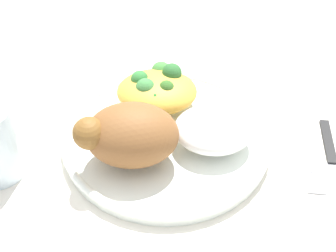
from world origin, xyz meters
TOP-DOWN VIEW (x-y plane):
  - ground_plane at (0.00, 0.00)m, footprint 2.00×2.00m
  - plate at (0.00, 0.00)m, footprint 0.27×0.27m
  - roasted_chicken at (0.04, 0.05)m, footprint 0.12×0.08m
  - rice_pile at (-0.06, 0.02)m, footprint 0.10×0.08m
  - mac_cheese_with_broccoli at (0.01, -0.06)m, footprint 0.11×0.09m
  - fork at (-0.18, 0.02)m, footprint 0.03×0.14m
  - knife at (-0.21, 0.04)m, footprint 0.04×0.19m

SIDE VIEW (x-z plane):
  - ground_plane at x=0.00m, z-range 0.00..0.00m
  - fork at x=-0.18m, z-range 0.00..0.01m
  - knife at x=-0.21m, z-range 0.00..0.01m
  - plate at x=0.00m, z-range 0.00..0.02m
  - rice_pile at x=-0.06m, z-range 0.02..0.06m
  - mac_cheese_with_broccoli at x=0.01m, z-range 0.02..0.07m
  - roasted_chicken at x=0.04m, z-range 0.02..0.09m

